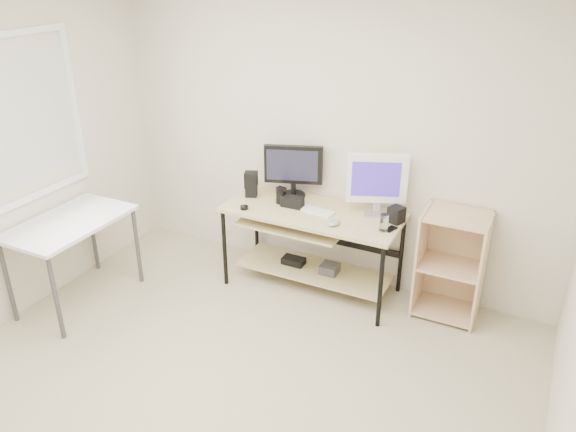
# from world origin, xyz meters

# --- Properties ---
(room) EXTENTS (4.01, 4.01, 2.62)m
(room) POSITION_xyz_m (-0.14, 0.04, 1.32)
(room) COLOR #B8AD8E
(room) RESTS_ON ground
(desk) EXTENTS (1.50, 0.65, 0.75)m
(desk) POSITION_xyz_m (-0.03, 1.66, 0.54)
(desk) COLOR #CDBC82
(desk) RESTS_ON ground
(side_table) EXTENTS (0.60, 1.00, 0.75)m
(side_table) POSITION_xyz_m (-1.68, 0.60, 0.67)
(side_table) COLOR white
(side_table) RESTS_ON ground
(shelf_unit) EXTENTS (0.50, 0.40, 0.90)m
(shelf_unit) POSITION_xyz_m (1.15, 1.82, 0.45)
(shelf_unit) COLOR #DDB98A
(shelf_unit) RESTS_ON ground
(black_monitor) EXTENTS (0.50, 0.21, 0.46)m
(black_monitor) POSITION_xyz_m (-0.28, 1.86, 1.02)
(black_monitor) COLOR black
(black_monitor) RESTS_ON desk
(white_imac) EXTENTS (0.47, 0.23, 0.52)m
(white_imac) POSITION_xyz_m (0.48, 1.82, 1.05)
(white_imac) COLOR silver
(white_imac) RESTS_ON desk
(keyboard) EXTENTS (0.44, 0.18, 0.01)m
(keyboard) POSITION_xyz_m (-0.02, 1.66, 0.76)
(keyboard) COLOR white
(keyboard) RESTS_ON desk
(mouse) EXTENTS (0.11, 0.14, 0.04)m
(mouse) POSITION_xyz_m (0.26, 1.48, 0.77)
(mouse) COLOR #AEAEB3
(mouse) RESTS_ON desk
(center_speaker) EXTENTS (0.19, 0.09, 0.10)m
(center_speaker) POSITION_xyz_m (-0.19, 1.65, 0.80)
(center_speaker) COLOR black
(center_speaker) RESTS_ON desk
(speaker_left) EXTENTS (0.14, 0.14, 0.22)m
(speaker_left) POSITION_xyz_m (-0.61, 1.70, 0.87)
(speaker_left) COLOR black
(speaker_left) RESTS_ON desk
(speaker_right) EXTENTS (0.14, 0.14, 0.13)m
(speaker_right) POSITION_xyz_m (0.69, 1.75, 0.82)
(speaker_right) COLOR black
(speaker_right) RESTS_ON desk
(audio_controller) EXTENTS (0.09, 0.06, 0.16)m
(audio_controller) POSITION_xyz_m (-0.30, 1.66, 0.83)
(audio_controller) COLOR black
(audio_controller) RESTS_ON desk
(volume_puck) EXTENTS (0.09, 0.09, 0.03)m
(volume_puck) POSITION_xyz_m (-0.53, 1.43, 0.76)
(volume_puck) COLOR black
(volume_puck) RESTS_ON desk
(smartphone) EXTENTS (0.10, 0.13, 0.01)m
(smartphone) POSITION_xyz_m (0.69, 1.60, 0.75)
(smartphone) COLOR black
(smartphone) RESTS_ON desk
(coaster) EXTENTS (0.11, 0.11, 0.01)m
(coaster) POSITION_xyz_m (0.64, 1.56, 0.75)
(coaster) COLOR olive
(coaster) RESTS_ON desk
(drinking_glass) EXTENTS (0.08, 0.08, 0.13)m
(drinking_glass) POSITION_xyz_m (0.64, 1.56, 0.82)
(drinking_glass) COLOR white
(drinking_glass) RESTS_ON coaster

